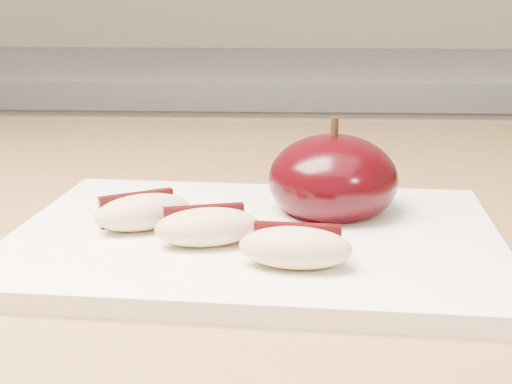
{
  "coord_description": "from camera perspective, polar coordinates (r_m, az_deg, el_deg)",
  "views": [
    {
      "loc": [
        -0.04,
        -0.07,
        1.06
      ],
      "look_at": [
        -0.06,
        0.36,
        0.94
      ],
      "focal_mm": 50.0,
      "sensor_mm": 36.0,
      "label": 1
    }
  ],
  "objects": [
    {
      "name": "apple_wedge_c",
      "position": [
        0.39,
        3.19,
        -4.41
      ],
      "size": [
        0.06,
        0.04,
        0.02
      ],
      "rotation": [
        0.0,
        0.0,
        -0.1
      ],
      "color": "tan",
      "rests_on": "cutting_board"
    },
    {
      "name": "cutting_board",
      "position": [
        0.45,
        0.0,
        -3.78
      ],
      "size": [
        0.32,
        0.24,
        0.01
      ],
      "primitive_type": "cube",
      "rotation": [
        0.0,
        0.0,
        -0.07
      ],
      "color": "white",
      "rests_on": "island_counter"
    },
    {
      "name": "apple_wedge_b",
      "position": [
        0.42,
        -3.96,
        -2.76
      ],
      "size": [
        0.07,
        0.05,
        0.02
      ],
      "rotation": [
        0.0,
        0.0,
        0.26
      ],
      "color": "tan",
      "rests_on": "cutting_board"
    },
    {
      "name": "back_cabinet",
      "position": [
        1.4,
        4.04,
        -9.08
      ],
      "size": [
        2.4,
        0.62,
        0.94
      ],
      "color": "silver",
      "rests_on": "ground"
    },
    {
      "name": "apple_wedge_a",
      "position": [
        0.46,
        -9.08,
        -1.56
      ],
      "size": [
        0.07,
        0.06,
        0.02
      ],
      "rotation": [
        0.0,
        0.0,
        0.53
      ],
      "color": "tan",
      "rests_on": "cutting_board"
    },
    {
      "name": "apple_half",
      "position": [
        0.49,
        6.17,
        0.98
      ],
      "size": [
        0.1,
        0.1,
        0.07
      ],
      "rotation": [
        0.0,
        0.0,
        -0.08
      ],
      "color": "black",
      "rests_on": "cutting_board"
    }
  ]
}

